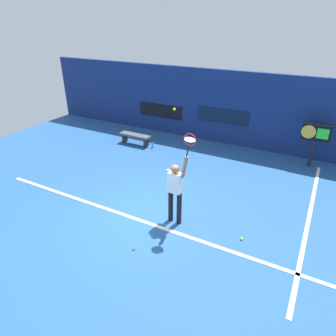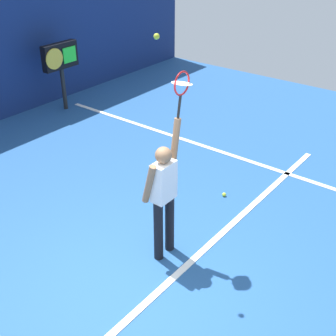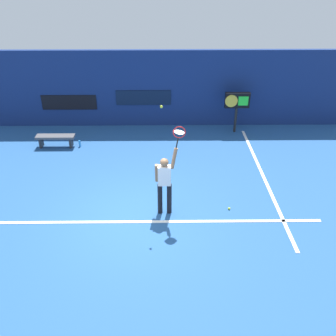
# 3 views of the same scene
# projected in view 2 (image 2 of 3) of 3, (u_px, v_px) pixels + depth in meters

# --- Properties ---
(ground_plane) EXTENTS (18.00, 18.00, 0.00)m
(ground_plane) POSITION_uv_depth(u_px,v_px,m) (133.00, 290.00, 5.85)
(ground_plane) COLOR #23518C
(court_baseline) EXTENTS (10.00, 0.10, 0.01)m
(court_baseline) POSITION_uv_depth(u_px,v_px,m) (150.00, 300.00, 5.70)
(court_baseline) COLOR white
(court_baseline) RESTS_ON ground_plane
(court_sideline) EXTENTS (0.10, 7.00, 0.01)m
(court_sideline) POSITION_uv_depth(u_px,v_px,m) (188.00, 141.00, 9.67)
(court_sideline) COLOR white
(court_sideline) RESTS_ON ground_plane
(tennis_player) EXTENTS (0.59, 0.31, 1.99)m
(tennis_player) POSITION_uv_depth(u_px,v_px,m) (164.00, 193.00, 6.00)
(tennis_player) COLOR black
(tennis_player) RESTS_ON ground_plane
(tennis_racket) EXTENTS (0.36, 0.27, 0.62)m
(tennis_racket) POSITION_uv_depth(u_px,v_px,m) (182.00, 86.00, 5.57)
(tennis_racket) COLOR black
(tennis_ball) EXTENTS (0.07, 0.07, 0.07)m
(tennis_ball) POSITION_uv_depth(u_px,v_px,m) (157.00, 36.00, 4.97)
(tennis_ball) COLOR #CCE033
(scoreboard_clock) EXTENTS (0.96, 0.20, 1.62)m
(scoreboard_clock) POSITION_uv_depth(u_px,v_px,m) (60.00, 59.00, 10.67)
(scoreboard_clock) COLOR black
(scoreboard_clock) RESTS_ON ground_plane
(spare_ball) EXTENTS (0.07, 0.07, 0.07)m
(spare_ball) POSITION_uv_depth(u_px,v_px,m) (224.00, 195.00, 7.77)
(spare_ball) COLOR #CCE033
(spare_ball) RESTS_ON ground_plane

